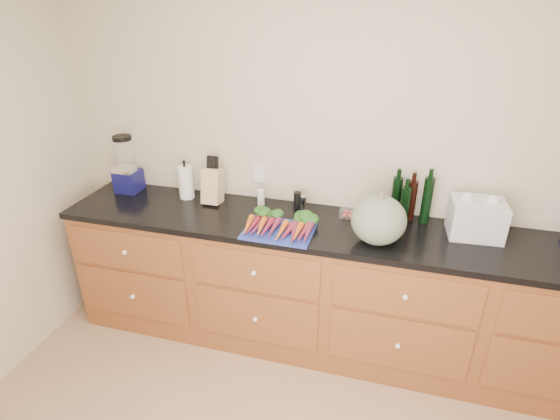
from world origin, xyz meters
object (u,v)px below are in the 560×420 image
(tomato_box, at_px, (351,212))
(blender_appliance, at_px, (126,167))
(knife_block, at_px, (213,186))
(paper_towel, at_px, (186,182))
(carrots, at_px, (281,223))
(cutting_board, at_px, (279,231))
(squash, at_px, (379,220))

(tomato_box, bearing_deg, blender_appliance, -179.57)
(knife_block, bearing_deg, paper_towel, 174.68)
(blender_appliance, height_order, knife_block, blender_appliance)
(carrots, xyz_separation_m, tomato_box, (0.40, 0.29, -0.00))
(cutting_board, bearing_deg, tomato_box, 39.60)
(cutting_board, distance_m, carrots, 0.05)
(carrots, height_order, squash, squash)
(blender_appliance, xyz_separation_m, tomato_box, (1.64, 0.01, -0.15))
(carrots, height_order, paper_towel, paper_towel)
(carrots, relative_size, squash, 1.35)
(blender_appliance, distance_m, knife_block, 0.69)
(carrots, bearing_deg, squash, -0.31)
(carrots, height_order, blender_appliance, blender_appliance)
(squash, height_order, knife_block, squash)
(knife_block, relative_size, tomato_box, 1.82)
(cutting_board, xyz_separation_m, squash, (0.59, 0.04, 0.14))
(cutting_board, xyz_separation_m, paper_towel, (-0.77, 0.32, 0.11))
(cutting_board, relative_size, tomato_box, 3.12)
(carrots, xyz_separation_m, squash, (0.59, -0.00, 0.11))
(cutting_board, xyz_separation_m, knife_block, (-0.56, 0.30, 0.12))
(blender_appliance, xyz_separation_m, paper_towel, (0.47, 0.00, -0.07))
(squash, height_order, blender_appliance, blender_appliance)
(squash, relative_size, tomato_box, 2.36)
(cutting_board, height_order, carrots, carrots)
(blender_appliance, height_order, tomato_box, blender_appliance)
(cutting_board, distance_m, squash, 0.60)
(cutting_board, height_order, knife_block, knife_block)
(tomato_box, bearing_deg, carrots, -144.15)
(tomato_box, bearing_deg, cutting_board, -140.40)
(carrots, height_order, tomato_box, carrots)
(tomato_box, bearing_deg, knife_block, -178.21)
(blender_appliance, height_order, paper_towel, blender_appliance)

